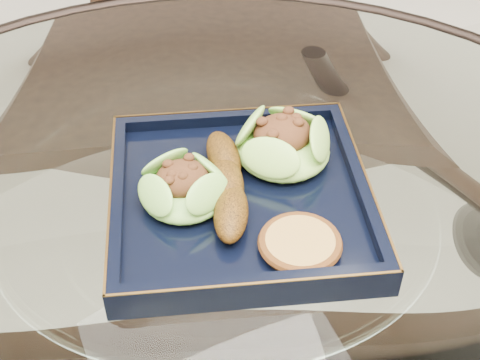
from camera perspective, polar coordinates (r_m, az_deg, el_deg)
name	(u,v)px	position (r m, az deg, el deg)	size (l,w,h in m)	color
dining_table	(221,333)	(0.81, -1.66, -12.94)	(1.13, 1.13, 0.77)	white
dining_chair	(210,73)	(1.24, -2.60, 9.15)	(0.61, 0.61, 1.07)	black
navy_plate	(240,201)	(0.71, 0.00, -1.82)	(0.27, 0.27, 0.02)	black
lettuce_wrap_left	(184,189)	(0.69, -4.81, -0.80)	(0.09, 0.09, 0.03)	#508F29
lettuce_wrap_right	(283,146)	(0.74, 3.70, 2.92)	(0.10, 0.10, 0.04)	#5CA630
roasted_plantain	(227,183)	(0.69, -1.11, -0.25)	(0.16, 0.03, 0.03)	#5F370A
crumb_patty	(300,244)	(0.64, 5.14, -5.49)	(0.07, 0.07, 0.01)	#B3843B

